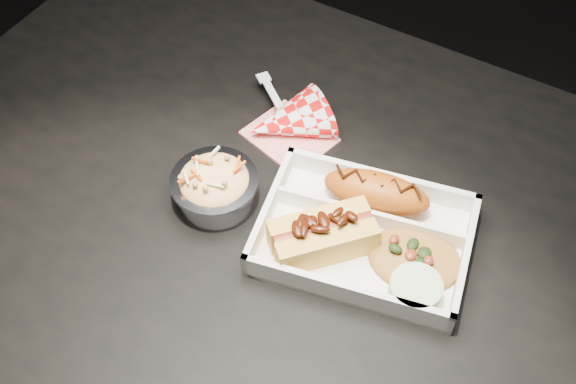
# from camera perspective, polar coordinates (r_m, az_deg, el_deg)

# --- Properties ---
(dining_table) EXTENTS (1.20, 0.80, 0.75)m
(dining_table) POSITION_cam_1_polar(r_m,az_deg,el_deg) (0.97, 1.93, -6.08)
(dining_table) COLOR black
(dining_table) RESTS_ON ground
(food_tray) EXTENTS (0.28, 0.23, 0.04)m
(food_tray) POSITION_cam_1_polar(r_m,az_deg,el_deg) (0.88, 6.01, -3.58)
(food_tray) COLOR silver
(food_tray) RESTS_ON dining_table
(fried_pastry) EXTENTS (0.14, 0.08, 0.05)m
(fried_pastry) POSITION_cam_1_polar(r_m,az_deg,el_deg) (0.90, 7.01, -0.02)
(fried_pastry) COLOR #A44C10
(fried_pastry) RESTS_ON food_tray
(hotdog) EXTENTS (0.13, 0.13, 0.06)m
(hotdog) POSITION_cam_1_polar(r_m,az_deg,el_deg) (0.85, 2.77, -3.35)
(hotdog) COLOR #E5B24E
(hotdog) RESTS_ON food_tray
(fried_rice_mound) EXTENTS (0.13, 0.11, 0.03)m
(fried_rice_mound) POSITION_cam_1_polar(r_m,az_deg,el_deg) (0.86, 10.06, -4.78)
(fried_rice_mound) COLOR #AD7332
(fried_rice_mound) RESTS_ON food_tray
(cupcake_liner) EXTENTS (0.06, 0.06, 0.03)m
(cupcake_liner) POSITION_cam_1_polar(r_m,az_deg,el_deg) (0.84, 10.01, -7.73)
(cupcake_liner) COLOR #B7D4A0
(cupcake_liner) RESTS_ON food_tray
(foil_coleslaw_cup) EXTENTS (0.11, 0.11, 0.07)m
(foil_coleslaw_cup) POSITION_cam_1_polar(r_m,az_deg,el_deg) (0.90, -5.82, 0.56)
(foil_coleslaw_cup) COLOR silver
(foil_coleslaw_cup) RESTS_ON dining_table
(napkin_fork) EXTENTS (0.16, 0.15, 0.10)m
(napkin_fork) POSITION_cam_1_polar(r_m,az_deg,el_deg) (0.99, -0.08, 5.56)
(napkin_fork) COLOR red
(napkin_fork) RESTS_ON dining_table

